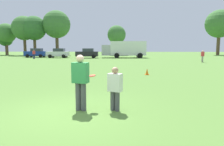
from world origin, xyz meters
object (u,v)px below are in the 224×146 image
(parked_car_center, at_px, (87,53))
(player_defender, at_px, (115,87))
(player_thrower, at_px, (81,79))
(bystander_far_jogger, at_px, (203,56))
(traffic_cone, at_px, (147,72))
(frisbee, at_px, (92,76))
(parked_car_near_left, at_px, (36,53))
(box_truck, at_px, (125,49))
(parked_car_mid_left, at_px, (58,53))
(bystander_sideline_watcher, at_px, (34,54))

(parked_car_center, bearing_deg, player_defender, -78.31)
(player_thrower, bearing_deg, bystander_far_jogger, 61.62)
(player_thrower, xyz_separation_m, traffic_cone, (3.12, 9.00, -0.80))
(frisbee, relative_size, parked_car_near_left, 0.06)
(parked_car_near_left, bearing_deg, bystander_far_jogger, -22.84)
(player_thrower, relative_size, box_truck, 0.21)
(box_truck, relative_size, bystander_far_jogger, 5.25)
(parked_car_mid_left, distance_m, bystander_sideline_watcher, 4.78)
(traffic_cone, bearing_deg, parked_car_near_left, 127.70)
(parked_car_center, relative_size, box_truck, 0.50)
(player_thrower, distance_m, bystander_sideline_watcher, 33.24)
(frisbee, xyz_separation_m, parked_car_mid_left, (-11.77, 32.96, -0.19))
(bystander_sideline_watcher, bearing_deg, frisbee, -62.91)
(parked_car_center, bearing_deg, traffic_cone, -69.65)
(traffic_cone, bearing_deg, parked_car_mid_left, 121.05)
(player_defender, distance_m, parked_car_center, 33.20)
(parked_car_mid_left, distance_m, bystander_far_jogger, 25.88)
(parked_car_mid_left, bearing_deg, box_truck, 4.25)
(bystander_far_jogger, bearing_deg, parked_car_center, 149.58)
(frisbee, height_order, bystander_sideline_watcher, bystander_sideline_watcher)
(parked_car_near_left, height_order, parked_car_mid_left, same)
(parked_car_near_left, relative_size, parked_car_mid_left, 1.00)
(player_defender, distance_m, frisbee, 0.88)
(player_thrower, bearing_deg, player_defender, 1.63)
(box_truck, bearing_deg, player_thrower, -92.50)
(parked_car_mid_left, relative_size, bystander_sideline_watcher, 2.70)
(player_thrower, height_order, bystander_far_jogger, player_thrower)
(parked_car_center, bearing_deg, frisbee, -79.59)
(box_truck, bearing_deg, parked_car_near_left, -179.91)
(parked_car_mid_left, distance_m, parked_car_center, 5.87)
(player_thrower, xyz_separation_m, parked_car_near_left, (-16.30, 34.12, -0.10))
(frisbee, xyz_separation_m, parked_car_center, (-5.94, 32.32, -0.19))
(player_defender, height_order, parked_car_center, parked_car_center)
(player_defender, relative_size, bystander_sideline_watcher, 0.90)
(player_defender, height_order, parked_car_near_left, parked_car_near_left)
(player_thrower, xyz_separation_m, player_defender, (1.12, 0.03, -0.23))
(player_defender, bearing_deg, parked_car_mid_left, 110.75)
(parked_car_near_left, xyz_separation_m, parked_car_mid_left, (4.85, -0.93, 0.00))
(traffic_cone, xyz_separation_m, parked_car_near_left, (-19.42, 25.12, 0.69))
(traffic_cone, bearing_deg, box_truck, 93.72)
(parked_car_near_left, bearing_deg, box_truck, 0.09)
(parked_car_near_left, bearing_deg, frisbee, -63.88)
(player_defender, distance_m, traffic_cone, 9.20)
(frisbee, bearing_deg, bystander_sideline_watcher, 117.09)
(player_thrower, distance_m, traffic_cone, 9.56)
(player_thrower, bearing_deg, parked_car_near_left, 115.53)
(player_thrower, height_order, traffic_cone, player_thrower)
(player_defender, bearing_deg, bystander_sideline_watcher, 118.14)
(parked_car_mid_left, height_order, box_truck, box_truck)
(parked_car_near_left, height_order, parked_car_center, same)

